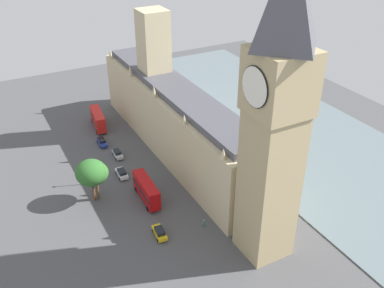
% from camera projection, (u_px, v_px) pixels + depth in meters
% --- Properties ---
extents(ground_plane, '(140.97, 140.97, 0.00)m').
position_uv_depth(ground_plane, '(170.00, 151.00, 111.42)').
color(ground_plane, '#4C4C4F').
extents(river_thames, '(43.11, 126.87, 0.25)m').
position_uv_depth(river_thames, '(276.00, 122.00, 125.19)').
color(river_thames, slate).
rests_on(river_thames, ground).
extents(parliament_building, '(12.31, 68.22, 32.95)m').
position_uv_depth(parliament_building, '(174.00, 115.00, 108.45)').
color(parliament_building, '#CCBA8E').
rests_on(parliament_building, ground).
extents(clock_tower, '(9.06, 9.06, 54.76)m').
position_uv_depth(clock_tower, '(276.00, 111.00, 67.07)').
color(clock_tower, tan).
rests_on(clock_tower, ground).
extents(double_decker_bus_midblock, '(3.78, 10.73, 4.75)m').
position_uv_depth(double_decker_bus_midblock, '(98.00, 119.00, 121.45)').
color(double_decker_bus_midblock, red).
rests_on(double_decker_bus_midblock, ground).
extents(car_blue_corner, '(1.96, 4.80, 1.74)m').
position_uv_depth(car_blue_corner, '(102.00, 142.00, 113.77)').
color(car_blue_corner, navy).
rests_on(car_blue_corner, ground).
extents(car_silver_far_end, '(1.87, 4.49, 1.74)m').
position_uv_depth(car_silver_far_end, '(117.00, 154.00, 108.68)').
color(car_silver_far_end, '#B7B7BC').
rests_on(car_silver_far_end, ground).
extents(car_white_near_tower, '(2.14, 4.72, 1.74)m').
position_uv_depth(car_white_near_tower, '(122.00, 173.00, 101.20)').
color(car_white_near_tower, silver).
rests_on(car_white_near_tower, ground).
extents(double_decker_bus_trailing, '(3.03, 10.60, 4.75)m').
position_uv_depth(double_decker_bus_trailing, '(146.00, 190.00, 92.70)').
color(double_decker_bus_trailing, '#B20C0F').
rests_on(double_decker_bus_trailing, ground).
extents(car_yellow_cab_opposite_hall, '(2.23, 4.69, 1.74)m').
position_uv_depth(car_yellow_cab_opposite_hall, '(160.00, 232.00, 83.67)').
color(car_yellow_cab_opposite_hall, gold).
rests_on(car_yellow_cab_opposite_hall, ground).
extents(pedestrian_by_river_gate, '(0.59, 0.48, 1.62)m').
position_uv_depth(pedestrian_by_river_gate, '(204.00, 223.00, 86.19)').
color(pedestrian_by_river_gate, '#336B60').
rests_on(pedestrian_by_river_gate, ground).
extents(plane_tree_leading, '(5.53, 5.53, 8.98)m').
position_uv_depth(plane_tree_leading, '(95.00, 173.00, 91.01)').
color(plane_tree_leading, brown).
rests_on(plane_tree_leading, ground).
extents(plane_tree_under_trees, '(6.52, 6.52, 9.85)m').
position_uv_depth(plane_tree_under_trees, '(91.00, 173.00, 90.36)').
color(plane_tree_under_trees, brown).
rests_on(plane_tree_under_trees, ground).
extents(street_lamp_kerbside, '(0.56, 0.56, 5.80)m').
position_uv_depth(street_lamp_kerbside, '(84.00, 169.00, 96.90)').
color(street_lamp_kerbside, black).
rests_on(street_lamp_kerbside, ground).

